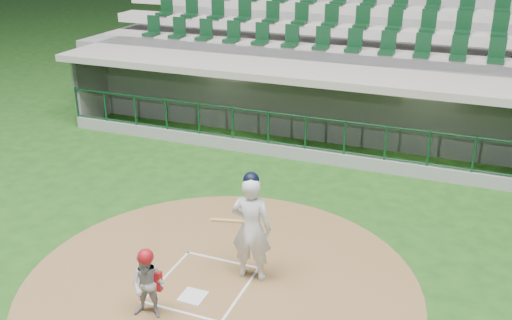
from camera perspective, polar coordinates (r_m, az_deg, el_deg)
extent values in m
plane|color=#1A4513|center=(10.80, -4.59, -11.49)|extent=(120.00, 120.00, 0.00)
cylinder|color=brown|center=(10.54, -3.57, -12.38)|extent=(7.20, 7.20, 0.01)
cube|color=silver|center=(10.28, -6.33, -13.40)|extent=(0.43, 0.43, 0.02)
cube|color=silver|center=(10.88, -8.92, -11.33)|extent=(0.05, 1.80, 0.01)
cube|color=white|center=(10.31, -1.48, -13.18)|extent=(0.05, 1.80, 0.01)
cube|color=white|center=(11.20, -3.35, -9.96)|extent=(1.55, 0.05, 0.01)
cube|color=white|center=(9.97, -7.56, -14.81)|extent=(1.55, 0.05, 0.01)
cube|color=slate|center=(17.30, 6.33, 0.14)|extent=(15.00, 3.00, 0.10)
cube|color=slate|center=(18.30, 7.88, 5.99)|extent=(15.00, 0.20, 2.70)
cube|color=beige|center=(18.12, 7.83, 6.64)|extent=(13.50, 0.04, 0.90)
cube|color=slate|center=(20.00, -14.79, 6.89)|extent=(0.20, 3.00, 2.70)
cube|color=gray|center=(16.19, 6.52, 9.17)|extent=(15.40, 3.50, 0.20)
cube|color=gray|center=(15.65, 4.90, 0.47)|extent=(15.00, 0.15, 0.40)
cube|color=black|center=(15.13, 5.10, 6.00)|extent=(15.00, 0.01, 0.95)
cube|color=brown|center=(18.15, 7.26, 2.13)|extent=(12.75, 0.40, 0.45)
cube|color=white|center=(17.44, -2.95, 9.83)|extent=(1.30, 0.35, 0.04)
cube|color=white|center=(15.98, 17.25, 7.64)|extent=(1.30, 0.35, 0.04)
imported|color=#A31B11|center=(19.80, -8.39, 5.54)|extent=(1.13, 0.83, 1.57)
imported|color=#B41513|center=(18.54, -0.28, 4.85)|extent=(1.09, 0.80, 1.72)
imported|color=#B51913|center=(17.62, 8.33, 3.75)|extent=(1.01, 0.82, 1.80)
imported|color=#AD1E12|center=(17.22, 19.64, 1.73)|extent=(1.50, 0.97, 1.54)
cube|color=slate|center=(19.77, 9.12, 8.08)|extent=(17.00, 6.50, 2.50)
cube|color=gray|center=(18.08, 8.25, 10.52)|extent=(16.60, 0.95, 0.30)
cube|color=#A8A298|center=(18.89, 9.05, 12.69)|extent=(16.60, 0.95, 0.30)
cube|color=#A7A396|center=(19.72, 9.80, 14.68)|extent=(16.60, 0.95, 0.30)
cube|color=gray|center=(22.71, 11.30, 13.38)|extent=(17.00, 0.25, 5.05)
imported|color=silver|center=(10.20, -0.47, -6.86)|extent=(0.77, 0.53, 2.02)
sphere|color=black|center=(9.77, -0.49, -2.00)|extent=(0.28, 0.28, 0.28)
cylinder|color=tan|center=(9.98, -2.35, -6.12)|extent=(0.58, 0.79, 0.39)
imported|color=#97979C|center=(9.63, -10.74, -12.22)|extent=(0.65, 0.54, 1.19)
sphere|color=maroon|center=(9.33, -10.99, -9.47)|extent=(0.26, 0.26, 0.26)
cube|color=#A61116|center=(9.73, -10.28, -11.70)|extent=(0.32, 0.10, 0.35)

